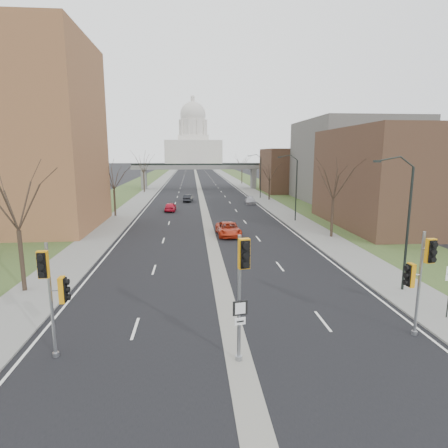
{
  "coord_description": "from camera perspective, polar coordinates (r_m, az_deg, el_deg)",
  "views": [
    {
      "loc": [
        -1.95,
        -16.37,
        8.94
      ],
      "look_at": [
        0.24,
        9.12,
        4.11
      ],
      "focal_mm": 30.0,
      "sensor_mm": 36.0,
      "label": 1
    }
  ],
  "objects": [
    {
      "name": "median_strip",
      "position": [
        166.62,
        -4.28,
        7.59
      ],
      "size": [
        1.2,
        600.0,
        0.02
      ],
      "primitive_type": "cube",
      "color": "gray",
      "rests_on": "ground"
    },
    {
      "name": "car_left_far",
      "position": [
        71.01,
        -5.48,
        3.96
      ],
      "size": [
        1.96,
        4.28,
        1.36
      ],
      "primitive_type": "imported",
      "rotation": [
        0.0,
        0.0,
        3.01
      ],
      "color": "black",
      "rests_on": "ground"
    },
    {
      "name": "commercial_block_mid",
      "position": [
        74.65,
        18.98,
        9.01
      ],
      "size": [
        18.0,
        22.0,
        15.0
      ],
      "primitive_type": "cube",
      "color": "#62605A",
      "rests_on": "ground"
    },
    {
      "name": "streetlight_near",
      "position": [
        25.92,
        25.17,
        5.28
      ],
      "size": [
        2.61,
        0.2,
        8.7
      ],
      "color": "black",
      "rests_on": "sidewalk_right"
    },
    {
      "name": "car_right_mid",
      "position": [
        67.82,
        4.0,
        3.61
      ],
      "size": [
        1.99,
        4.31,
        1.22
      ],
      "primitive_type": "imported",
      "rotation": [
        0.0,
        0.0,
        -0.07
      ],
      "color": "#A6A6AD",
      "rests_on": "ground"
    },
    {
      "name": "signal_pole_left",
      "position": [
        17.73,
        -24.66,
        -8.43
      ],
      "size": [
        0.92,
        0.94,
        5.24
      ],
      "rotation": [
        0.0,
        0.0,
        0.02
      ],
      "color": "gray",
      "rests_on": "ground"
    },
    {
      "name": "ground",
      "position": [
        18.75,
        1.73,
        -17.8
      ],
      "size": [
        700.0,
        700.0,
        0.0
      ],
      "primitive_type": "plane",
      "color": "black",
      "rests_on": "ground"
    },
    {
      "name": "tree_right_a",
      "position": [
        41.24,
        16.47,
        7.05
      ],
      "size": [
        7.2,
        7.2,
        9.4
      ],
      "color": "#382B21",
      "rests_on": "sidewalk_right"
    },
    {
      "name": "tree_right_c",
      "position": [
        112.38,
        2.76,
        9.71
      ],
      "size": [
        7.65,
        7.65,
        9.99
      ],
      "color": "#382B21",
      "rests_on": "sidewalk_right"
    },
    {
      "name": "grass_verge_left",
      "position": [
        167.37,
        -10.51,
        7.47
      ],
      "size": [
        8.0,
        600.0,
        0.1
      ],
      "primitive_type": "cube",
      "color": "#2E4921",
      "rests_on": "ground"
    },
    {
      "name": "pedestrian_bridge",
      "position": [
        96.47,
        -3.8,
        8.24
      ],
      "size": [
        34.0,
        3.0,
        6.45
      ],
      "color": "slate",
      "rests_on": "ground"
    },
    {
      "name": "commercial_block_near",
      "position": [
        51.48,
        25.53,
        6.38
      ],
      "size": [
        16.0,
        20.0,
        12.0
      ],
      "primitive_type": "cube",
      "color": "#4F3724",
      "rests_on": "ground"
    },
    {
      "name": "road_surface",
      "position": [
        166.62,
        -4.28,
        7.59
      ],
      "size": [
        20.0,
        600.0,
        0.01
      ],
      "primitive_type": "cube",
      "color": "black",
      "rests_on": "ground"
    },
    {
      "name": "grass_verge_right",
      "position": [
        167.79,
        1.93,
        7.65
      ],
      "size": [
        8.0,
        600.0,
        0.1
      ],
      "primitive_type": "cube",
      "color": "#2E4921",
      "rests_on": "ground"
    },
    {
      "name": "streetlight_far",
      "position": [
        75.51,
        5.01,
        9.14
      ],
      "size": [
        2.61,
        0.2,
        8.7
      ],
      "color": "black",
      "rests_on": "sidewalk_right"
    },
    {
      "name": "capitol",
      "position": [
        336.51,
        -4.69,
        12.3
      ],
      "size": [
        48.0,
        42.0,
        55.75
      ],
      "color": "beige",
      "rests_on": "ground"
    },
    {
      "name": "commercial_block_far",
      "position": [
        89.71,
        10.67,
        7.99
      ],
      "size": [
        14.0,
        14.0,
        10.0
      ],
      "primitive_type": "cube",
      "color": "#4F3724",
      "rests_on": "ground"
    },
    {
      "name": "tree_right_b",
      "position": [
        72.98,
        6.98,
        8.16
      ],
      "size": [
        6.3,
        6.3,
        8.22
      ],
      "color": "#382B21",
      "rests_on": "sidewalk_right"
    },
    {
      "name": "car_left_near",
      "position": [
        59.44,
        -8.18,
        2.61
      ],
      "size": [
        1.76,
        4.16,
        1.4
      ],
      "primitive_type": "imported",
      "rotation": [
        0.0,
        0.0,
        3.12
      ],
      "color": "red",
      "rests_on": "ground"
    },
    {
      "name": "sidewalk_right",
      "position": [
        167.19,
        -0.13,
        7.65
      ],
      "size": [
        4.0,
        600.0,
        0.12
      ],
      "primitive_type": "cube",
      "color": "gray",
      "rests_on": "ground"
    },
    {
      "name": "streetlight_mid",
      "position": [
        50.11,
        10.16,
        8.25
      ],
      "size": [
        2.61,
        0.2,
        8.7
      ],
      "color": "black",
      "rests_on": "sidewalk_right"
    },
    {
      "name": "car_right_near",
      "position": [
        41.32,
        0.67,
        -0.77
      ],
      "size": [
        2.66,
        5.37,
        1.46
      ],
      "primitive_type": "imported",
      "rotation": [
        0.0,
        0.0,
        0.04
      ],
      "color": "#B22B13",
      "rests_on": "ground"
    },
    {
      "name": "signal_pole_median",
      "position": [
        15.58,
        2.74,
        -8.09
      ],
      "size": [
        0.7,
        0.94,
        5.64
      ],
      "rotation": [
        0.0,
        0.0,
        0.21
      ],
      "color": "gray",
      "rests_on": "ground"
    },
    {
      "name": "signal_pole_right",
      "position": [
        20.33,
        27.69,
        -6.21
      ],
      "size": [
        0.99,
        0.92,
        5.29
      ],
      "rotation": [
        0.0,
        0.0,
        0.08
      ],
      "color": "gray",
      "rests_on": "ground"
    },
    {
      "name": "tree_left_c",
      "position": [
        89.07,
        -12.21,
        9.23
      ],
      "size": [
        7.65,
        7.65,
        9.99
      ],
      "color": "#382B21",
      "rests_on": "sidewalk_left"
    },
    {
      "name": "sidewalk_left",
      "position": [
        166.91,
        -8.44,
        7.53
      ],
      "size": [
        4.0,
        600.0,
        0.12
      ],
      "primitive_type": "cube",
      "color": "gray",
      "rests_on": "ground"
    },
    {
      "name": "tree_left_a",
      "position": [
        26.85,
        -29.29,
        4.4
      ],
      "size": [
        7.2,
        7.2,
        9.4
      ],
      "color": "#382B21",
      "rests_on": "sidewalk_left"
    },
    {
      "name": "tree_left_b",
      "position": [
        55.54,
        -16.53,
        7.45
      ],
      "size": [
        6.75,
        6.75,
        8.81
      ],
      "color": "#382B21",
      "rests_on": "sidewalk_left"
    }
  ]
}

